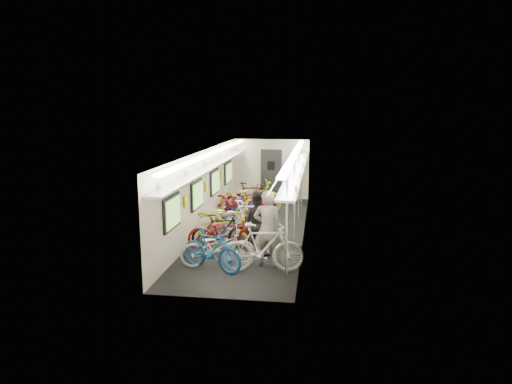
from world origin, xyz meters
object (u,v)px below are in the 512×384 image
(passenger_mid, at_px, (258,223))
(backpack, at_px, (267,210))
(bicycle_0, at_px, (218,247))
(bicycle_1, at_px, (212,250))
(passenger_near, at_px, (268,229))

(passenger_mid, distance_m, backpack, 0.77)
(bicycle_0, bearing_deg, passenger_mid, -57.93)
(bicycle_1, bearing_deg, passenger_mid, -9.26)
(bicycle_0, distance_m, passenger_near, 1.24)
(bicycle_0, distance_m, backpack, 1.45)
(bicycle_0, relative_size, passenger_mid, 1.08)
(passenger_mid, bearing_deg, backpack, 148.79)
(bicycle_0, xyz_separation_m, bicycle_1, (-0.07, -0.32, 0.03))
(passenger_mid, height_order, backpack, passenger_mid)
(passenger_near, bearing_deg, bicycle_0, 12.16)
(bicycle_0, xyz_separation_m, passenger_near, (1.15, 0.15, 0.44))
(bicycle_1, relative_size, backpack, 4.29)
(backpack, bearing_deg, passenger_mid, 114.13)
(bicycle_1, distance_m, backpack, 1.62)
(bicycle_0, distance_m, passenger_mid, 1.32)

